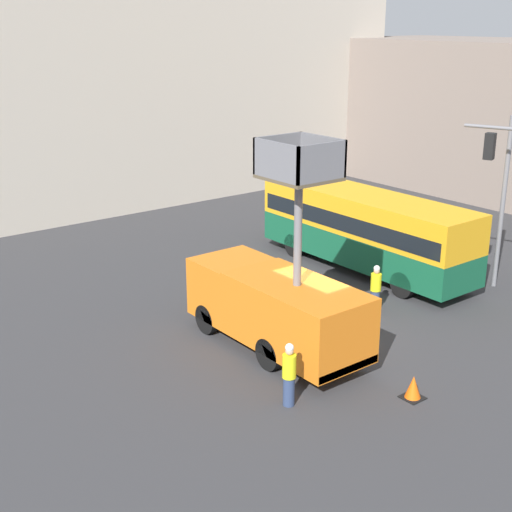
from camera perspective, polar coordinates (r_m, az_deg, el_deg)
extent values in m
plane|color=#333335|center=(23.34, 5.64, -7.04)|extent=(120.00, 120.00, 0.00)
cube|color=#BCB2A3|center=(41.30, -17.28, 11.81)|extent=(44.00, 10.00, 11.55)
cube|color=orange|center=(24.09, -1.92, -2.41)|extent=(2.38, 1.98, 1.96)
cube|color=orange|center=(21.69, 3.24, -4.80)|extent=(2.38, 4.62, 2.01)
cube|color=red|center=(20.57, 7.38, -8.93)|extent=(2.34, 0.10, 0.24)
cylinder|color=black|center=(23.89, -3.92, -5.04)|extent=(0.30, 1.01, 1.01)
cylinder|color=black|center=(25.01, 0.04, -3.87)|extent=(0.30, 1.01, 1.01)
cylinder|color=black|center=(21.48, 1.08, -7.83)|extent=(0.30, 1.01, 1.01)
cylinder|color=black|center=(22.72, 5.19, -6.36)|extent=(0.30, 1.01, 1.01)
cylinder|color=slate|center=(20.79, 3.37, 1.83)|extent=(0.24, 0.24, 3.22)
cube|color=brown|center=(20.37, 3.46, 6.30)|extent=(1.80, 1.95, 0.10)
cube|color=slate|center=(19.71, 1.59, 7.62)|extent=(0.08, 1.95, 1.05)
cube|color=slate|center=(20.83, 5.29, 8.14)|extent=(0.08, 1.95, 1.05)
cube|color=slate|center=(20.96, 1.79, 8.27)|extent=(1.80, 0.08, 1.05)
cube|color=slate|center=(19.58, 5.31, 7.47)|extent=(1.80, 0.08, 1.05)
cube|color=#145638|center=(29.92, 8.66, 0.86)|extent=(2.57, 10.06, 1.26)
cube|color=orange|center=(29.53, 8.79, 3.45)|extent=(2.57, 10.06, 1.54)
cube|color=black|center=(29.59, 8.77, 3.02)|extent=(2.59, 9.66, 0.68)
cylinder|color=black|center=(31.48, 3.09, 0.89)|extent=(0.30, 1.02, 1.02)
cylinder|color=black|center=(32.95, 6.07, 1.62)|extent=(0.30, 1.02, 1.02)
cylinder|color=black|center=(27.35, 11.67, -2.26)|extent=(0.30, 1.02, 1.02)
cylinder|color=black|center=(29.03, 14.60, -1.25)|extent=(0.30, 1.02, 1.02)
cylinder|color=slate|center=(28.67, 19.13, 3.96)|extent=(0.18, 0.18, 6.65)
cylinder|color=slate|center=(26.85, 19.07, 9.65)|extent=(0.97, 2.54, 0.13)
cube|color=black|center=(25.65, 18.19, 8.34)|extent=(0.41, 0.41, 0.90)
sphere|color=red|center=(25.61, 18.25, 8.89)|extent=(0.20, 0.20, 0.20)
cylinder|color=navy|center=(19.69, 2.64, -10.74)|extent=(0.32, 0.32, 0.84)
cylinder|color=yellow|center=(19.33, 2.68, -8.80)|extent=(0.38, 0.38, 0.66)
sphere|color=tan|center=(19.13, 2.70, -7.61)|extent=(0.23, 0.23, 0.23)
sphere|color=white|center=(19.08, 2.70, -7.33)|extent=(0.24, 0.24, 0.24)
cylinder|color=navy|center=(25.94, 9.50, -3.55)|extent=(0.32, 0.32, 0.79)
cylinder|color=yellow|center=(25.69, 9.58, -2.08)|extent=(0.38, 0.38, 0.63)
sphere|color=tan|center=(25.54, 9.63, -1.19)|extent=(0.22, 0.22, 0.22)
sphere|color=white|center=(25.51, 9.64, -0.99)|extent=(0.23, 0.23, 0.23)
cube|color=black|center=(20.65, 12.40, -10.99)|extent=(0.59, 0.59, 0.03)
cone|color=#F25B0F|center=(20.49, 12.46, -10.21)|extent=(0.47, 0.47, 0.67)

